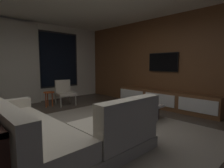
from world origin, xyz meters
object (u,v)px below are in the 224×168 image
object	(u,v)px
media_console	(165,100)
book_stack_on_coffee_table	(124,102)
coffee_table	(129,111)
accent_chair_near_window	(64,91)
side_stool	(49,95)
sectional_couch	(49,133)
mounted_tv	(163,62)

from	to	relation	value
media_console	book_stack_on_coffee_table	bearing A→B (deg)	177.48
coffee_table	book_stack_on_coffee_table	xyz separation A→B (m)	(-0.11, 0.05, 0.23)
coffee_table	media_console	bearing A→B (deg)	-0.81
book_stack_on_coffee_table	accent_chair_near_window	xyz separation A→B (m)	(-0.18, 2.43, 0.02)
coffee_table	book_stack_on_coffee_table	world-z (taller)	book_stack_on_coffee_table
accent_chair_near_window	media_console	size ratio (longest dim) A/B	0.25
accent_chair_near_window	side_stool	bearing A→B (deg)	179.87
sectional_couch	book_stack_on_coffee_table	bearing A→B (deg)	7.81
coffee_table	mounted_tv	world-z (taller)	mounted_tv
sectional_couch	coffee_table	world-z (taller)	sectional_couch
sectional_couch	mounted_tv	size ratio (longest dim) A/B	2.61
accent_chair_near_window	mounted_tv	distance (m)	3.21
side_stool	coffee_table	bearing A→B (deg)	-71.83
coffee_table	side_stool	world-z (taller)	side_stool
book_stack_on_coffee_table	side_stool	xyz separation A→B (m)	(-0.70, 2.44, -0.04)
coffee_table	media_console	xyz separation A→B (m)	(1.55, -0.02, 0.06)
sectional_couch	side_stool	xyz separation A→B (m)	(1.21, 2.70, 0.08)
mounted_tv	side_stool	bearing A→B (deg)	137.83
side_stool	mounted_tv	bearing A→B (deg)	-42.17
accent_chair_near_window	coffee_table	bearing A→B (deg)	-83.22
book_stack_on_coffee_table	media_console	size ratio (longest dim) A/B	0.09
book_stack_on_coffee_table	side_stool	world-z (taller)	book_stack_on_coffee_table
sectional_couch	mounted_tv	bearing A→B (deg)	5.88
coffee_table	accent_chair_near_window	size ratio (longest dim) A/B	1.49
coffee_table	accent_chair_near_window	xyz separation A→B (m)	(-0.30, 2.49, 0.25)
side_stool	mounted_tv	world-z (taller)	mounted_tv
side_stool	media_console	size ratio (longest dim) A/B	0.15
book_stack_on_coffee_table	accent_chair_near_window	size ratio (longest dim) A/B	0.34
sectional_couch	coffee_table	xyz separation A→B (m)	(2.03, 0.21, -0.10)
coffee_table	side_stool	bearing A→B (deg)	108.17
book_stack_on_coffee_table	accent_chair_near_window	world-z (taller)	accent_chair_near_window
mounted_tv	media_console	bearing A→B (deg)	-132.40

